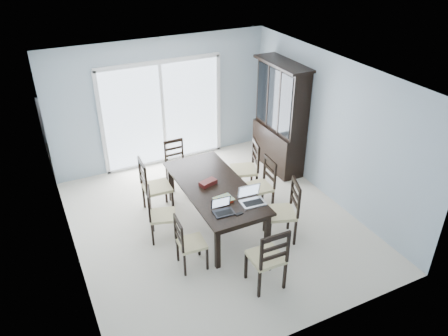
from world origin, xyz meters
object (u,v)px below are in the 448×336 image
at_px(chair_right_near, 287,205).
at_px(game_box, 208,183).
at_px(chair_left_far, 150,181).
at_px(chair_right_mid, 264,179).
at_px(chair_left_mid, 157,209).
at_px(chair_end_far, 176,158).
at_px(chair_left_near, 186,238).
at_px(chair_right_far, 249,162).
at_px(laptop_silver, 253,200).
at_px(laptop_dark, 224,210).
at_px(dining_table, 214,190).
at_px(china_hutch, 280,118).
at_px(hot_tub, 105,127).
at_px(chair_end_near, 270,253).
at_px(cell_phone, 239,214).

height_order(chair_right_near, game_box, chair_right_near).
height_order(chair_left_far, chair_right_mid, chair_left_far).
relative_size(chair_left_mid, chair_end_far, 1.02).
relative_size(chair_left_near, chair_right_far, 0.84).
bearing_deg(laptop_silver, chair_right_mid, 53.57).
bearing_deg(chair_left_near, laptop_dark, 96.87).
height_order(dining_table, chair_left_near, chair_left_near).
height_order(china_hutch, chair_left_mid, china_hutch).
xyz_separation_m(chair_left_near, chair_right_far, (1.81, 1.40, 0.10)).
relative_size(dining_table, chair_left_far, 1.82).
xyz_separation_m(laptop_silver, hot_tub, (-1.29, 4.39, -0.34)).
xyz_separation_m(chair_right_far, game_box, (-1.07, -0.54, 0.15)).
xyz_separation_m(china_hutch, chair_left_near, (-2.85, -2.04, -0.54)).
relative_size(chair_right_mid, laptop_silver, 2.90).
distance_m(chair_left_far, laptop_silver, 1.89).
xyz_separation_m(chair_left_near, laptop_silver, (1.14, 0.08, 0.28)).
relative_size(chair_left_mid, laptop_dark, 3.33).
relative_size(chair_end_far, laptop_silver, 2.68).
relative_size(chair_right_near, chair_end_far, 1.15).
bearing_deg(dining_table, chair_end_near, -88.77).
height_order(dining_table, laptop_silver, laptop_silver).
bearing_deg(laptop_dark, chair_left_near, -172.48).
distance_m(dining_table, game_box, 0.16).
height_order(chair_left_mid, laptop_dark, chair_left_mid).
bearing_deg(cell_phone, chair_right_near, -4.88).
distance_m(dining_table, chair_left_far, 1.14).
xyz_separation_m(chair_right_near, chair_right_far, (0.12, 1.45, 0.00)).
distance_m(chair_right_near, cell_phone, 0.88).
distance_m(chair_end_near, chair_end_far, 3.20).
xyz_separation_m(chair_right_near, cell_phone, (-0.87, -0.03, 0.12)).
relative_size(chair_right_far, cell_phone, 9.91).
xyz_separation_m(china_hutch, game_box, (-2.10, -1.17, -0.29)).
height_order(chair_left_mid, chair_end_far, chair_left_mid).
distance_m(chair_right_far, laptop_silver, 1.50).
bearing_deg(chair_left_far, laptop_dark, 25.95).
xyz_separation_m(chair_right_far, laptop_silver, (-0.68, -1.33, 0.18)).
xyz_separation_m(chair_end_far, laptop_silver, (0.43, -2.22, 0.26)).
relative_size(china_hutch, chair_left_far, 1.82).
height_order(chair_left_mid, game_box, chair_left_mid).
bearing_deg(chair_left_near, chair_end_near, 47.08).
bearing_deg(chair_end_far, chair_left_far, 44.83).
height_order(chair_right_mid, cell_phone, chair_right_mid).
bearing_deg(chair_left_mid, chair_end_near, 48.17).
xyz_separation_m(laptop_silver, cell_phone, (-0.32, -0.16, -0.06)).
bearing_deg(game_box, china_hutch, 29.19).
relative_size(china_hutch, game_box, 7.72).
height_order(dining_table, cell_phone, cell_phone).
distance_m(chair_left_near, chair_right_mid, 1.96).
bearing_deg(chair_right_mid, chair_right_near, 177.21).
height_order(chair_right_far, game_box, chair_right_far).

